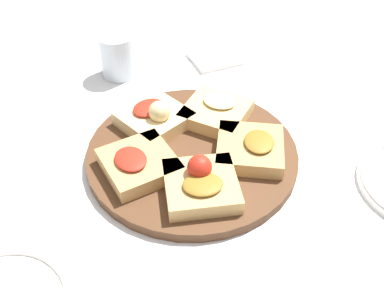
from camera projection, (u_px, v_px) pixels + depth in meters
The scene contains 9 objects.
ground_plane at pixel (192, 158), 0.87m from camera, with size 3.00×3.00×0.00m, color white.
serving_board at pixel (192, 154), 0.86m from camera, with size 0.40×0.40×0.02m, color #51331E.
focaccia_slice_0 at pixel (216, 112), 0.92m from camera, with size 0.17×0.17×0.04m.
focaccia_slice_1 at pixel (154, 117), 0.90m from camera, with size 0.17×0.17×0.06m.
focaccia_slice_2 at pixel (139, 163), 0.80m from camera, with size 0.15×0.15×0.04m.
focaccia_slice_3 at pixel (201, 183), 0.76m from camera, with size 0.14×0.14×0.06m.
focaccia_slice_4 at pixel (251, 148), 0.83m from camera, with size 0.16×0.16×0.04m.
water_glass at pixel (118, 55), 1.05m from camera, with size 0.08×0.08×0.10m, color silver.
napkin_stack at pixel (215, 58), 1.13m from camera, with size 0.12×0.10×0.01m, color white.
Camera 1 is at (0.17, 0.61, 0.59)m, focal length 42.00 mm.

